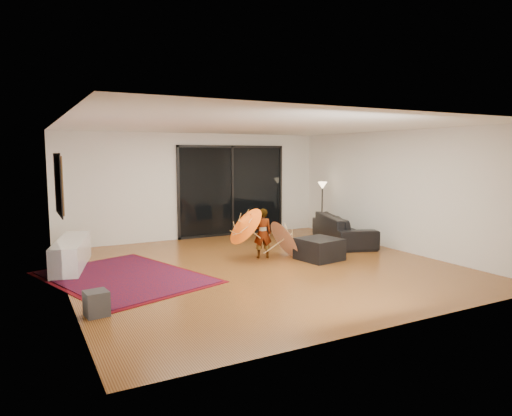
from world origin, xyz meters
TOP-DOWN VIEW (x-y plane):
  - floor at (0.00, 0.00)m, footprint 7.00×7.00m
  - ceiling at (0.00, 0.00)m, footprint 7.00×7.00m
  - wall_back at (0.00, 3.50)m, footprint 7.00×0.00m
  - wall_front at (0.00, -3.50)m, footprint 7.00×0.00m
  - wall_left at (-3.50, 0.00)m, footprint 0.00×7.00m
  - wall_right at (3.50, 0.00)m, footprint 0.00×7.00m
  - sliding_door at (1.00, 3.47)m, footprint 3.06×0.07m
  - painting at (-3.46, 1.00)m, footprint 0.04×1.28m
  - media_console at (-3.25, 1.65)m, footprint 0.96×2.03m
  - speaker at (-3.25, -1.33)m, footprint 0.33×0.33m
  - persian_rug at (-2.52, 0.44)m, footprint 3.05×3.62m
  - sofa at (2.95, 1.19)m, footprint 1.63×2.50m
  - ottoman at (1.35, -0.04)m, footprint 0.89×0.89m
  - floor_lamp at (3.10, 2.28)m, footprint 0.25×0.25m
  - child at (0.39, 0.65)m, footprint 0.44×0.36m
  - parasol_orange at (-0.16, 0.60)m, footprint 0.69×0.88m
  - parasol_white at (0.99, 0.50)m, footprint 0.57×0.87m

SIDE VIEW (x-z plane):
  - floor at x=0.00m, z-range 0.00..0.00m
  - persian_rug at x=-2.52m, z-range 0.00..0.02m
  - speaker at x=-3.25m, z-range 0.00..0.34m
  - ottoman at x=1.35m, z-range 0.00..0.44m
  - media_console at x=-3.25m, z-range 0.00..0.55m
  - sofa at x=2.95m, z-range 0.00..0.68m
  - parasol_white at x=0.99m, z-range 0.04..0.97m
  - child at x=0.39m, z-range 0.00..1.05m
  - parasol_orange at x=-0.16m, z-range 0.28..1.18m
  - floor_lamp at x=3.10m, z-range 0.42..1.85m
  - sliding_door at x=1.00m, z-range 0.00..2.40m
  - wall_back at x=0.00m, z-range -2.15..4.85m
  - wall_front at x=0.00m, z-range -2.15..4.85m
  - wall_left at x=-3.50m, z-range -2.15..4.85m
  - wall_right at x=3.50m, z-range -2.15..4.85m
  - painting at x=-3.46m, z-range 1.11..2.19m
  - ceiling at x=0.00m, z-range 2.70..2.70m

